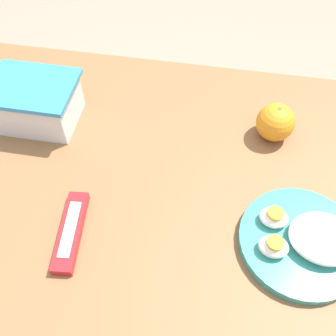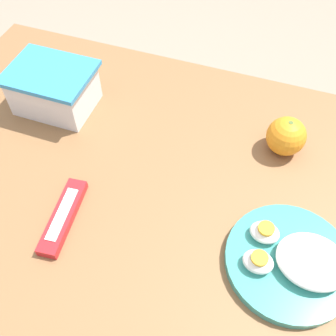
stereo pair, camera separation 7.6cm
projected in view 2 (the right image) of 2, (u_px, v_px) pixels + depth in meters
The scene contains 6 objects.
ground_plane at pixel (174, 302), 1.33m from camera, with size 10.00×10.00×0.00m, color gray.
table at pixel (178, 205), 0.83m from camera, with size 1.22×0.73×0.70m.
food_container at pixel (54, 90), 0.87m from camera, with size 0.18×0.14×0.10m.
orange_fruit at pixel (286, 136), 0.79m from camera, with size 0.08×0.08×0.08m.
rice_plate at pixel (293, 260), 0.66m from camera, with size 0.22×0.22×0.05m.
candy_bar at pixel (63, 216), 0.72m from camera, with size 0.05×0.16×0.02m.
Camera 2 is at (0.13, -0.42, 1.34)m, focal length 42.00 mm.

